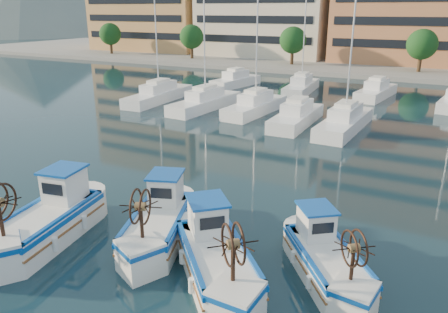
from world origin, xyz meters
TOP-DOWN VIEW (x-y plane):
  - ground at (0.00, 0.00)m, footprint 300.00×300.00m
  - hill_west at (-140.00, 110.00)m, footprint 180.00×180.00m
  - yacht_marina at (-2.60, 27.99)m, footprint 37.98×22.74m
  - fishing_boat_a at (-4.51, -1.07)m, footprint 3.02×5.34m
  - fishing_boat_b at (-0.66, 0.95)m, footprint 3.41×4.95m
  - fishing_boat_c at (2.51, -0.25)m, footprint 4.59×4.71m
  - fishing_boat_d at (5.75, 1.54)m, footprint 3.90×4.29m

SIDE VIEW (x-z plane):
  - ground at x=0.00m, z-range 0.00..0.00m
  - hill_west at x=-140.00m, z-range -30.00..30.00m
  - yacht_marina at x=-2.60m, z-range -5.22..6.28m
  - fishing_boat_d at x=5.75m, z-range -0.60..2.08m
  - fishing_boat_b at x=-0.66m, z-range -0.67..2.31m
  - fishing_boat_c at x=2.51m, z-range -0.68..2.34m
  - fishing_boat_a at x=-4.51m, z-range -0.73..2.51m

